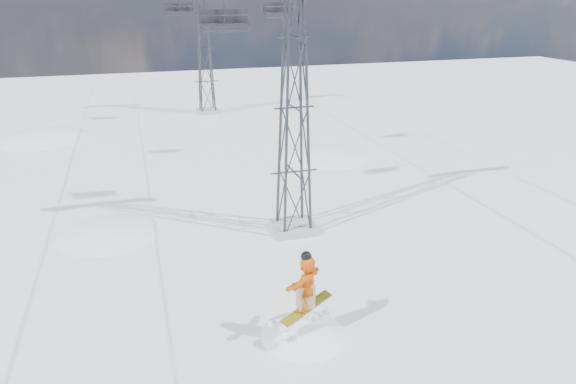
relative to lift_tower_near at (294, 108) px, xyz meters
name	(u,v)px	position (x,y,z in m)	size (l,w,h in m)	color
ground	(348,344)	(-0.80, -8.00, -5.47)	(120.00, 120.00, 0.00)	white
snow_terrain	(163,285)	(-5.57, 13.24, -15.06)	(39.00, 37.00, 22.00)	white
lift_tower_near	(294,108)	(0.00, 0.00, 0.00)	(5.20, 1.80, 11.43)	#999999
lift_tower_far	(204,49)	(0.00, 25.00, 0.00)	(5.20, 1.80, 11.43)	#999999
snowboarder_jump	(302,377)	(-1.97, -7.20, -7.09)	(4.40, 4.40, 6.98)	white
lift_chair_near	(224,19)	(-2.20, 2.76, 3.35)	(2.05, 0.59, 2.54)	black
lift_chair_mid	(280,9)	(2.20, 9.59, 3.52)	(1.88, 0.54, 2.33)	black
lift_chair_far	(179,8)	(-2.20, 21.11, 3.31)	(2.09, 0.60, 2.59)	black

